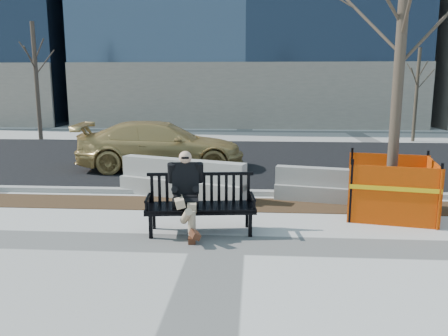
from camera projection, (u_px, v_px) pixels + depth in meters
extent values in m
plane|color=beige|center=(218.00, 244.00, 7.87)|extent=(120.00, 120.00, 0.00)
cube|color=#47301C|center=(227.00, 204.00, 10.42)|extent=(40.00, 1.20, 0.02)
cube|color=black|center=(238.00, 160.00, 16.49)|extent=(60.00, 10.40, 0.01)
cube|color=#9E9B93|center=(230.00, 192.00, 11.34)|extent=(60.00, 0.25, 0.12)
imported|color=tan|center=(162.00, 169.00, 14.74)|extent=(5.59, 2.79, 1.56)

